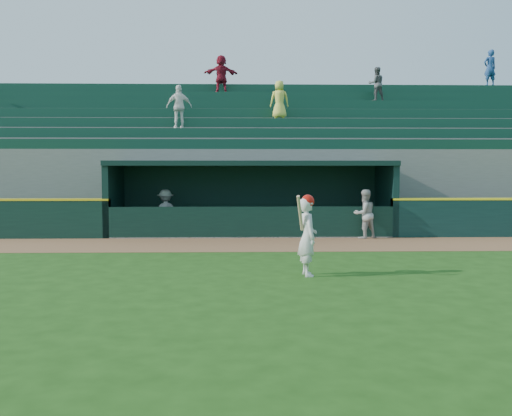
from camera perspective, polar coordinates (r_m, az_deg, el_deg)
name	(u,v)px	position (r m, az deg, el deg)	size (l,w,h in m)	color
ground	(258,277)	(11.77, 0.22, -6.87)	(120.00, 120.00, 0.00)	#1D4411
warning_track	(253,244)	(16.60, -0.32, -3.67)	(40.00, 3.00, 0.01)	brown
dugout_player_front	(364,214)	(18.32, 10.79, -0.59)	(0.75, 0.59, 1.55)	#ABAAA5
dugout_player_inside	(165,212)	(19.47, -9.04, -0.38)	(0.97, 0.56, 1.50)	#A8A8A3
dugout	(251,193)	(19.58, -0.52, 1.48)	(9.40, 2.80, 2.46)	slate
stands	(249,164)	(24.13, -0.73, 4.41)	(34.50, 6.25, 7.61)	slate
batter_at_plate	(307,235)	(11.80, 5.17, -2.68)	(0.52, 0.79, 1.70)	silver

